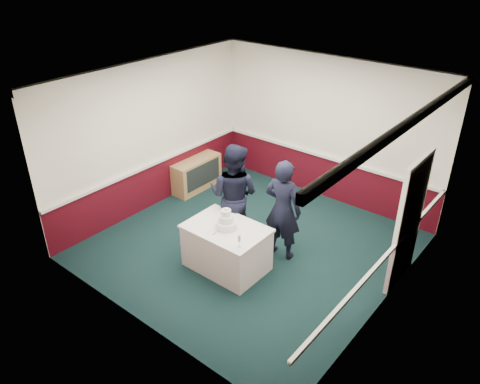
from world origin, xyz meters
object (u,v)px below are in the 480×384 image
Objects in this scene: wedding_cake at (226,222)px; cake_knife at (217,232)px; person_man at (234,195)px; cake_table at (227,247)px; person_woman at (283,210)px; sideboard at (197,174)px; champagne_flute at (239,239)px.

cake_knife is (-0.03, -0.20, -0.11)m from wedding_cake.
cake_knife is 0.98m from person_man.
wedding_cake reaches higher than cake_table.
cake_table is 1.13m from person_woman.
cake_knife is at bearing 98.04° from person_man.
person_man reaches higher than sideboard.
champagne_flute is (0.53, -0.08, 0.14)m from cake_knife.
cake_table is 0.97m from person_man.
champagne_flute reaches higher than cake_knife.
sideboard is 3.06m from cake_knife.
person_woman is (0.50, 0.88, 0.01)m from wedding_cake.
cake_table is 0.69× the size of person_man.
sideboard is at bearing 136.77° from cake_knife.
champagne_flute is at bearing -29.25° from cake_table.
wedding_cake is 0.19× the size of person_man.
cake_table is at bearing 78.10° from cake_knife.
sideboard is at bearing 144.70° from champagne_flute.
cake_knife is 1.21m from person_woman.
champagne_flute reaches higher than sideboard.
cake_knife is 0.55m from champagne_flute.
champagne_flute is at bearing 83.18° from person_woman.
wedding_cake reaches higher than sideboard.
person_woman is (0.91, 0.20, -0.05)m from person_man.
person_man is at bearing 110.08° from cake_knife.
cake_knife is (2.32, -1.94, 0.44)m from sideboard.
sideboard is at bearing 143.52° from wedding_cake.
cake_table reaches higher than sideboard.
person_man is (1.94, -1.06, 0.60)m from sideboard.
person_man is at bearing -28.54° from sideboard.
wedding_cake reaches higher than cake_knife.
cake_knife is at bearing -98.53° from cake_table.
sideboard is 2.29m from person_man.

